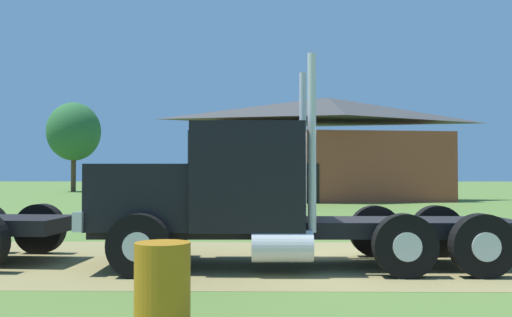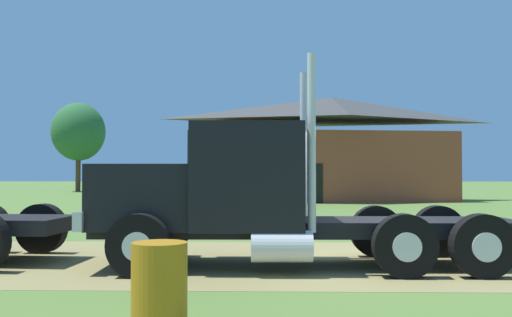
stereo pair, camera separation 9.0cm
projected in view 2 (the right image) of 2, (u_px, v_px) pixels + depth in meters
ground_plane at (366, 261)px, 10.81m from camera, size 200.00×200.00×0.00m
dirt_track at (366, 261)px, 10.81m from camera, size 120.00×5.74×0.01m
truck_foreground_white at (245, 198)px, 10.23m from camera, size 7.66×2.73×3.68m
steel_barrel at (159, 286)px, 6.08m from camera, size 0.60×0.60×0.94m
shed_building at (332, 151)px, 33.97m from camera, size 15.30×7.53×6.25m
tree_left at (78, 132)px, 51.35m from camera, size 4.81×4.81×8.09m
tree_mid at (237, 133)px, 47.76m from camera, size 3.36×3.36×6.96m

